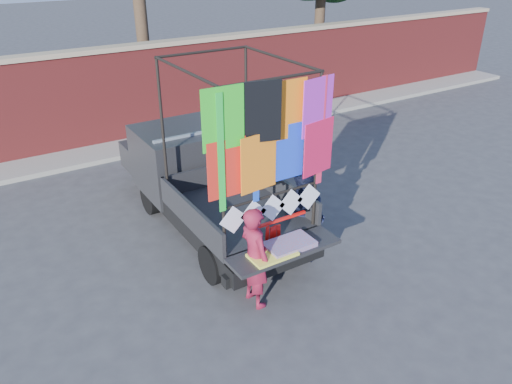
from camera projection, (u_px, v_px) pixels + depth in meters
ground at (268, 258)px, 8.92m from camera, size 90.00×90.00×0.00m
brick_wall at (128, 93)px, 13.61m from camera, size 30.00×0.45×2.61m
curb at (142, 145)px, 13.66m from camera, size 30.00×1.20×0.12m
pickup_truck at (198, 177)px, 9.92m from camera, size 2.16×5.43×3.42m
woman at (255, 257)px, 7.47m from camera, size 0.43×0.63×1.66m
man at (304, 218)px, 8.55m from camera, size 0.87×0.97×1.65m
streamer_bundle at (277, 231)px, 7.90m from camera, size 0.91×0.06×0.63m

